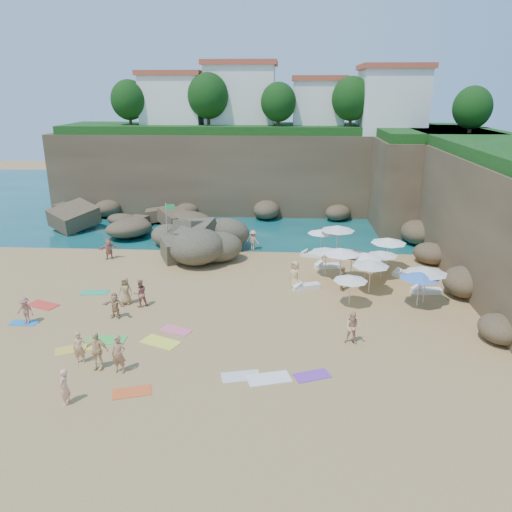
# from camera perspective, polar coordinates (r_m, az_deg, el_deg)

# --- Properties ---
(ground) EXTENTS (120.00, 120.00, 0.00)m
(ground) POSITION_cam_1_polar(r_m,az_deg,el_deg) (30.34, -4.12, -5.32)
(ground) COLOR tan
(ground) RESTS_ON ground
(seawater) EXTENTS (120.00, 120.00, 0.00)m
(seawater) POSITION_cam_1_polar(r_m,az_deg,el_deg) (58.90, -0.41, 6.57)
(seawater) COLOR #0C4751
(seawater) RESTS_ON ground
(cliff_back) EXTENTS (44.00, 8.00, 8.00)m
(cliff_back) POSITION_cam_1_polar(r_m,az_deg,el_deg) (53.17, 1.41, 9.63)
(cliff_back) COLOR brown
(cliff_back) RESTS_ON ground
(cliff_right) EXTENTS (8.00, 30.00, 8.00)m
(cliff_right) POSITION_cam_1_polar(r_m,az_deg,el_deg) (39.49, 26.01, 4.60)
(cliff_right) COLOR brown
(cliff_right) RESTS_ON ground
(cliff_corner) EXTENTS (10.00, 12.00, 8.00)m
(cliff_corner) POSITION_cam_1_polar(r_m,az_deg,el_deg) (49.98, 18.83, 8.08)
(cliff_corner) COLOR brown
(cliff_corner) RESTS_ON ground
(rock_promontory) EXTENTS (12.00, 7.00, 2.00)m
(rock_promontory) POSITION_cam_1_polar(r_m,az_deg,el_deg) (47.54, -14.91, 2.99)
(rock_promontory) COLOR brown
(rock_promontory) RESTS_ON ground
(clifftop_buildings) EXTENTS (28.48, 9.48, 7.00)m
(clifftop_buildings) POSITION_cam_1_polar(r_m,az_deg,el_deg) (53.30, 2.59, 17.46)
(clifftop_buildings) COLOR white
(clifftop_buildings) RESTS_ON cliff_back
(clifftop_trees) EXTENTS (35.60, 23.82, 4.40)m
(clifftop_trees) POSITION_cam_1_polar(r_m,az_deg,el_deg) (47.03, 4.78, 17.29)
(clifftop_trees) COLOR #11380F
(clifftop_trees) RESTS_ON ground
(marina_masts) EXTENTS (3.10, 0.10, 6.00)m
(marina_masts) POSITION_cam_1_polar(r_m,az_deg,el_deg) (61.66, -16.11, 9.22)
(marina_masts) COLOR white
(marina_masts) RESTS_ON ground
(rock_outcrop) EXTENTS (8.26, 7.10, 2.81)m
(rock_outcrop) POSITION_cam_1_polar(r_m,az_deg,el_deg) (39.23, -8.04, 0.17)
(rock_outcrop) COLOR #686047
(rock_outcrop) RESTS_ON ground
(flag_pole) EXTENTS (0.73, 0.13, 3.73)m
(flag_pole) POSITION_cam_1_polar(r_m,az_deg,el_deg) (40.35, -10.02, 4.11)
(flag_pole) COLOR silver
(flag_pole) RESTS_ON ground
(parasol_0) EXTENTS (2.62, 2.62, 2.48)m
(parasol_0) POSITION_cam_1_polar(r_m,az_deg,el_deg) (38.24, 9.31, 3.18)
(parasol_0) COLOR silver
(parasol_0) RESTS_ON ground
(parasol_1) EXTENTS (2.10, 2.10, 1.99)m
(parasol_1) POSITION_cam_1_polar(r_m,az_deg,el_deg) (38.83, 7.46, 2.82)
(parasol_1) COLOR silver
(parasol_1) RESTS_ON ground
(parasol_2) EXTENTS (2.06, 2.06, 1.94)m
(parasol_2) POSITION_cam_1_polar(r_m,az_deg,el_deg) (34.54, 14.27, 0.32)
(parasol_2) COLOR silver
(parasol_2) RESTS_ON ground
(parasol_3) EXTENTS (2.23, 2.23, 2.10)m
(parasol_3) POSITION_cam_1_polar(r_m,az_deg,el_deg) (33.36, 12.48, 0.08)
(parasol_3) COLOR silver
(parasol_3) RESTS_ON ground
(parasol_4) EXTENTS (2.48, 2.48, 2.35)m
(parasol_4) POSITION_cam_1_polar(r_m,az_deg,el_deg) (36.22, 14.92, 1.73)
(parasol_4) COLOR silver
(parasol_4) RESTS_ON ground
(parasol_5) EXTENTS (2.49, 2.49, 2.35)m
(parasol_5) POSITION_cam_1_polar(r_m,az_deg,el_deg) (33.18, 9.73, 0.57)
(parasol_5) COLOR silver
(parasol_5) RESTS_ON ground
(parasol_6) EXTENTS (2.24, 2.24, 2.12)m
(parasol_6) POSITION_cam_1_polar(r_m,az_deg,el_deg) (33.68, 10.91, 0.38)
(parasol_6) COLOR silver
(parasol_6) RESTS_ON ground
(parasol_7) EXTENTS (2.31, 2.31, 2.18)m
(parasol_7) POSITION_cam_1_polar(r_m,az_deg,el_deg) (31.69, 12.99, -0.82)
(parasol_7) COLOR silver
(parasol_7) RESTS_ON ground
(parasol_8) EXTENTS (2.04, 2.04, 1.93)m
(parasol_8) POSITION_cam_1_polar(r_m,az_deg,el_deg) (29.64, 10.76, -2.51)
(parasol_8) COLOR silver
(parasol_8) RESTS_ON ground
(parasol_9) EXTENTS (2.18, 2.18, 2.06)m
(parasol_9) POSITION_cam_1_polar(r_m,az_deg,el_deg) (34.16, 8.03, 0.71)
(parasol_9) COLOR silver
(parasol_9) RESTS_ON ground
(parasol_10) EXTENTS (2.33, 2.33, 2.21)m
(parasol_10) POSITION_cam_1_polar(r_m,az_deg,el_deg) (30.40, 18.24, -2.09)
(parasol_10) COLOR silver
(parasol_10) RESTS_ON ground
(parasol_11) EXTENTS (2.47, 2.47, 2.34)m
(parasol_11) POSITION_cam_1_polar(r_m,az_deg,el_deg) (30.99, 18.91, -1.54)
(parasol_11) COLOR silver
(parasol_11) RESTS_ON ground
(lounger_0) EXTENTS (2.05, 0.89, 0.31)m
(lounger_0) POSITION_cam_1_polar(r_m,az_deg,el_deg) (38.41, 10.00, -0.09)
(lounger_0) COLOR silver
(lounger_0) RESTS_ON ground
(lounger_1) EXTENTS (1.76, 0.98, 0.26)m
(lounger_1) POSITION_cam_1_polar(r_m,az_deg,el_deg) (38.62, 6.37, 0.15)
(lounger_1) COLOR white
(lounger_1) RESTS_ON ground
(lounger_2) EXTENTS (1.75, 1.32, 0.26)m
(lounger_2) POSITION_cam_1_polar(r_m,az_deg,el_deg) (36.06, 16.54, -1.89)
(lounger_2) COLOR silver
(lounger_2) RESTS_ON ground
(lounger_3) EXTENTS (1.88, 0.98, 0.28)m
(lounger_3) POSITION_cam_1_polar(r_m,az_deg,el_deg) (36.29, 8.14, -1.14)
(lounger_3) COLOR white
(lounger_3) RESTS_ON ground
(lounger_4) EXTENTS (1.92, 0.80, 0.29)m
(lounger_4) POSITION_cam_1_polar(r_m,az_deg,el_deg) (33.34, 18.91, -3.80)
(lounger_4) COLOR white
(lounger_4) RESTS_ON ground
(lounger_5) EXTENTS (1.94, 1.29, 0.29)m
(lounger_5) POSITION_cam_1_polar(r_m,az_deg,el_deg) (32.41, 5.75, -3.49)
(lounger_5) COLOR white
(lounger_5) RESTS_ON ground
(towel_0) EXTENTS (1.48, 0.74, 0.03)m
(towel_0) POSITION_cam_1_polar(r_m,az_deg,el_deg) (30.55, -25.02, -6.94)
(towel_0) COLOR #2375BD
(towel_0) RESTS_ON ground
(towel_2) EXTENTS (1.80, 1.27, 0.03)m
(towel_2) POSITION_cam_1_polar(r_m,az_deg,el_deg) (22.62, -14.00, -14.85)
(towel_2) COLOR #E65924
(towel_2) RESTS_ON ground
(towel_3) EXTENTS (1.95, 1.01, 0.03)m
(towel_3) POSITION_cam_1_polar(r_m,az_deg,el_deg) (27.07, -16.72, -9.19)
(towel_3) COLOR green
(towel_3) RESTS_ON ground
(towel_4) EXTENTS (1.95, 1.51, 0.03)m
(towel_4) POSITION_cam_1_polar(r_m,az_deg,el_deg) (26.71, -20.08, -9.96)
(towel_4) COLOR gold
(towel_4) RESTS_ON ground
(towel_5) EXTENTS (2.12, 1.47, 0.03)m
(towel_5) POSITION_cam_1_polar(r_m,az_deg,el_deg) (22.87, 1.47, -13.82)
(towel_5) COLOR white
(towel_5) RESTS_ON ground
(towel_6) EXTENTS (1.81, 1.36, 0.03)m
(towel_6) POSITION_cam_1_polar(r_m,az_deg,el_deg) (23.20, 6.43, -13.43)
(towel_6) COLOR purple
(towel_6) RESTS_ON ground
(towel_7) EXTENTS (2.08, 1.55, 0.03)m
(towel_7) POSITION_cam_1_polar(r_m,az_deg,el_deg) (32.48, -23.16, -5.17)
(towel_7) COLOR red
(towel_7) RESTS_ON ground
(towel_9) EXTENTS (1.84, 1.38, 0.03)m
(towel_9) POSITION_cam_1_polar(r_m,az_deg,el_deg) (27.28, -9.15, -8.37)
(towel_9) COLOR #FE6386
(towel_9) RESTS_ON ground
(towel_11) EXTENTS (1.78, 1.02, 0.03)m
(towel_11) POSITION_cam_1_polar(r_m,az_deg,el_deg) (33.27, -17.97, -3.99)
(towel_11) COLOR #2FA66A
(towel_11) RESTS_ON ground
(towel_12) EXTENTS (2.18, 1.68, 0.03)m
(towel_12) POSITION_cam_1_polar(r_m,az_deg,el_deg) (26.22, -10.86, -9.64)
(towel_12) COLOR #F8F341
(towel_12) RESTS_ON ground
(towel_13) EXTENTS (1.88, 1.24, 0.03)m
(towel_13) POSITION_cam_1_polar(r_m,az_deg,el_deg) (23.03, -1.76, -13.57)
(towel_13) COLOR silver
(towel_13) RESTS_ON ground
(person_stand_0) EXTENTS (0.63, 0.46, 1.57)m
(person_stand_0) POSITION_cam_1_polar(r_m,az_deg,el_deg) (25.07, -19.54, -9.85)
(person_stand_0) COLOR tan
(person_stand_0) RESTS_ON ground
(person_stand_1) EXTENTS (1.02, 0.95, 1.68)m
(person_stand_1) POSITION_cam_1_polar(r_m,az_deg,el_deg) (30.20, -13.09, -4.16)
(person_stand_1) COLOR #B26A59
(person_stand_1) RESTS_ON ground
(person_stand_2) EXTENTS (1.11, 0.91, 1.61)m
(person_stand_2) POSITION_cam_1_polar(r_m,az_deg,el_deg) (39.77, -0.32, 1.83)
(person_stand_2) COLOR tan
(person_stand_2) RESTS_ON ground
(person_stand_3) EXTENTS (0.80, 1.01, 1.61)m
(person_stand_3) POSITION_cam_1_polar(r_m,az_deg,el_deg) (32.19, 9.85, -2.57)
(person_stand_3) COLOR #99754C
(person_stand_3) RESTS_ON ground
(person_stand_4) EXTENTS (1.00, 1.01, 1.88)m
(person_stand_4) POSITION_cam_1_polar(r_m,az_deg,el_deg) (32.06, 4.49, -2.17)
(person_stand_4) COLOR #D9B171
(person_stand_4) RESTS_ON ground
(person_stand_5) EXTENTS (1.55, 1.12, 1.64)m
(person_stand_5) POSITION_cam_1_polar(r_m,az_deg,el_deg) (39.20, -16.46, 0.82)
(person_stand_5) COLOR #B86F5C
(person_stand_5) RESTS_ON ground
(person_stand_6) EXTENTS (0.41, 0.60, 1.60)m
(person_stand_6) POSITION_cam_1_polar(r_m,az_deg,el_deg) (22.28, -21.06, -13.79)
(person_stand_6) COLOR #F4AA8B
(person_stand_6) RESTS_ON ground
(person_lie_0) EXTENTS (1.23, 1.67, 0.41)m
(person_lie_0) POSITION_cam_1_polar(r_m,az_deg,el_deg) (30.34, -24.74, -6.67)
(person_lie_0) COLOR #A86854
(person_lie_0) RESTS_ON ground
(person_lie_1) EXTENTS (1.10, 1.84, 0.45)m
(person_lie_1) POSITION_cam_1_polar(r_m,az_deg,el_deg) (24.58, -17.61, -11.72)
(person_lie_1) COLOR #F2C889
(person_lie_1) RESTS_ON ground
(person_lie_2) EXTENTS (0.83, 1.67, 0.44)m
(person_lie_2) POSITION_cam_1_polar(r_m,az_deg,el_deg) (30.98, -14.59, -4.94)
(person_lie_2) COLOR #A17D50
(person_lie_2) RESTS_ON ground
(person_lie_3) EXTENTS (1.57, 1.66, 0.40)m
(person_lie_3) POSITION_cam_1_polar(r_m,az_deg,el_deg) (29.33, -15.74, -6.47)
(person_lie_3) COLOR tan
(person_lie_3) RESTS_ON ground
(person_lie_4) EXTENTS (0.79, 1.82, 0.43)m
(person_lie_4) POSITION_cam_1_polar(r_m,az_deg,el_deg) (24.04, -15.27, -12.24)
(person_lie_4) COLOR #A27051
(person_lie_4) RESTS_ON ground
(person_lie_5) EXTENTS (1.14, 1.81, 0.64)m
(person_lie_5) POSITION_cam_1_polar(r_m,az_deg,el_deg) (25.99, 10.95, -9.17)
(person_lie_5) COLOR #E0A77F
(person_lie_5) RESTS_ON ground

